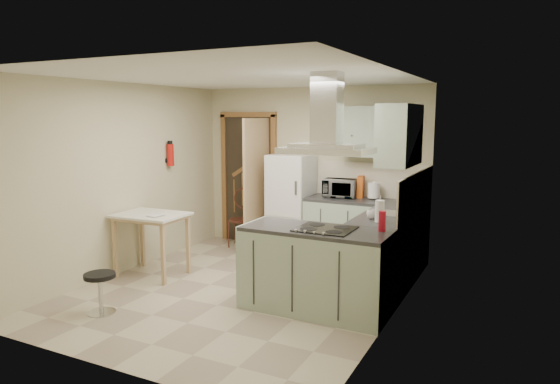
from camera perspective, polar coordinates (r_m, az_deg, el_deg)
The scene contains 28 objects.
floor at distance 6.10m, azimuth -4.36°, elevation -11.13°, with size 4.20×4.20×0.00m, color #B3A98B.
ceiling at distance 5.76m, azimuth -4.65°, elevation 12.97°, with size 4.20×4.20×0.00m, color silver.
back_wall at distance 7.66m, azimuth 3.62°, elevation 2.55°, with size 3.60×3.60×0.00m, color #C3BC97.
left_wall at distance 6.90m, azimuth -17.43°, elevation 1.48°, with size 4.20×4.20×0.00m, color #C3BC97.
right_wall at distance 5.12m, azimuth 13.04°, elevation -0.72°, with size 4.20×4.20×0.00m, color #C3BC97.
doorway at distance 8.15m, azimuth -3.62°, elevation 1.50°, with size 1.10×0.12×2.10m, color brown.
fridge at distance 7.54m, azimuth 1.30°, elevation -1.37°, with size 0.60×0.60×1.50m, color white.
counter_back at distance 7.28m, azimuth 7.43°, elevation -4.21°, with size 1.08×0.60×0.90m, color #9EB2A0.
counter_right at distance 6.43m, azimuth 12.56°, elevation -6.10°, with size 0.60×1.95×0.90m, color #9EB2A0.
splashback at distance 7.35m, azimuth 10.49°, elevation 1.37°, with size 1.68×0.02×0.50m, color beige.
wall_cabinet_back at distance 7.14m, azimuth 10.20°, elevation 6.81°, with size 0.85×0.35×0.70m, color #9EB2A0.
wall_cabinet_right at distance 5.93m, azimuth 13.53°, elevation 6.35°, with size 0.35×0.90×0.70m, color #9EB2A0.
peninsula at distance 5.37m, azimuth 4.12°, elevation -8.86°, with size 1.55×0.65×0.90m, color #9EB2A0.
hob at distance 5.21m, azimuth 5.19°, elevation -4.21°, with size 0.58×0.50×0.01m, color black.
extractor_hood at distance 5.10m, azimuth 5.32°, elevation 4.75°, with size 0.90×0.55×0.10m, color silver.
sink at distance 6.16m, azimuth 12.30°, elevation -2.39°, with size 0.45×0.40×0.01m, color silver.
fire_extinguisher at distance 7.51m, azimuth -12.42°, elevation 4.15°, with size 0.10×0.10×0.32m, color #B2140F.
drop_leaf_table at distance 6.73m, azimuth -14.42°, elevation -5.85°, with size 0.87×0.66×0.82m, color tan.
bentwood_chair at distance 7.99m, azimuth -4.53°, elevation -3.22°, with size 0.37×0.37×0.84m, color #442116.
stool at distance 5.69m, azimuth -19.83°, elevation -10.81°, with size 0.32×0.32×0.44m, color black.
microwave at distance 7.27m, azimuth 6.90°, elevation 0.43°, with size 0.47×0.32×0.26m, color black.
kettle at distance 7.17m, azimuth 10.67°, elevation 0.19°, with size 0.17×0.17×0.25m, color white.
cereal_box at distance 7.28m, azimuth 9.19°, elevation 0.59°, with size 0.08×0.21×0.31m, color #CF5718.
soap_bottle at distance 6.64m, azimuth 14.83°, elevation -0.79°, with size 0.10×0.10×0.21m, color #A8A8B4.
paper_towel at distance 5.62m, azimuth 11.33°, elevation -2.13°, with size 0.10×0.10×0.26m, color silver.
cup at distance 5.81m, azimuth 10.54°, elevation -2.52°, with size 0.14×0.14×0.11m, color silver.
red_bottle at distance 5.20m, azimuth 11.60°, elevation -3.29°, with size 0.07×0.07×0.21m, color #B50F23.
book at distance 6.52m, azimuth -14.46°, elevation -2.22°, with size 0.15×0.20×0.09m, color #A84638.
Camera 1 is at (2.97, -4.92, 2.07)m, focal length 32.00 mm.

